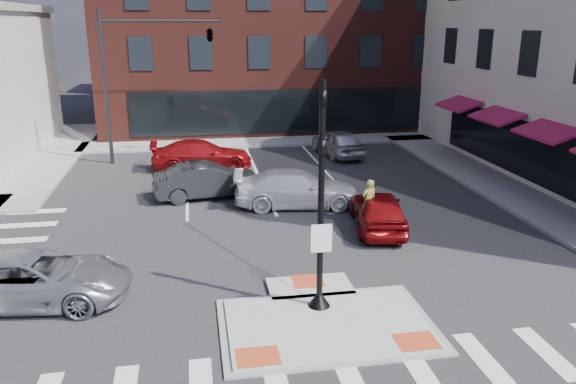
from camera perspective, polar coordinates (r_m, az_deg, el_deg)
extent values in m
plane|color=#28282B|center=(15.06, 3.51, -12.55)|extent=(120.00, 120.00, 0.00)
cube|color=gray|center=(14.63, 3.97, -13.40)|extent=(5.40, 3.60, 0.06)
cube|color=#A8A8A3|center=(14.61, 3.97, -13.30)|extent=(5.00, 3.20, 0.12)
cube|color=#A8A8A3|center=(16.41, 2.24, -9.66)|extent=(2.40, 1.40, 0.12)
cube|color=#C64323|center=(13.29, -3.08, -16.35)|extent=(1.00, 0.80, 0.01)
cube|color=#C64323|center=(14.14, 12.92, -14.55)|extent=(1.00, 0.80, 0.01)
cube|color=#C64323|center=(16.64, 2.03, -9.01)|extent=(0.90, 0.90, 0.01)
cube|color=gray|center=(34.47, -22.76, 3.39)|extent=(3.00, 20.00, 0.15)
cube|color=gray|center=(27.64, 20.91, 0.46)|extent=(3.00, 24.00, 0.15)
cube|color=gray|center=(36.02, 0.25, 5.26)|extent=(26.00, 3.00, 0.15)
cube|color=#4B1C17|center=(45.14, -2.03, 17.13)|extent=(24.00, 18.00, 15.00)
cube|color=black|center=(36.68, -0.02, 8.22)|extent=(20.00, 0.12, 2.80)
cube|color=black|center=(27.88, 23.40, 3.77)|extent=(0.12, 16.00, 2.60)
cube|color=#B7184C|center=(27.26, 22.48, 6.51)|extent=(1.46, 3.00, 0.58)
cube|color=#B7184C|center=(32.43, 16.94, 8.56)|extent=(1.46, 3.00, 0.58)
cube|color=slate|center=(64.78, -10.85, 14.61)|extent=(10.00, 12.00, 10.00)
cube|color=brown|center=(67.83, 0.60, 15.84)|extent=(12.00, 12.00, 12.00)
cone|color=black|center=(15.24, 3.19, -10.70)|extent=(0.60, 0.60, 0.45)
cylinder|color=black|center=(14.14, 3.38, -0.40)|extent=(0.16, 0.16, 5.80)
cube|color=white|center=(14.40, 3.41, -4.72)|extent=(0.55, 0.04, 0.75)
imported|color=black|center=(13.66, 3.54, 8.04)|extent=(0.18, 0.22, 1.10)
imported|color=black|center=(13.89, 3.45, 3.14)|extent=(0.18, 0.22, 1.10)
cylinder|color=black|center=(31.23, -18.03, 9.92)|extent=(0.20, 0.20, 8.00)
cylinder|color=black|center=(30.76, -12.87, 16.59)|extent=(6.00, 0.14, 0.14)
imported|color=black|center=(30.76, -7.96, 15.72)|extent=(0.48, 2.24, 0.90)
imported|color=#A9ABB0|center=(16.91, -24.31, -7.99)|extent=(5.34, 2.92, 1.42)
imported|color=maroon|center=(20.96, 9.18, -1.83)|extent=(2.44, 4.52, 1.46)
imported|color=silver|center=(23.23, 0.94, 0.34)|extent=(5.41, 2.70, 1.51)
imported|color=#292A2E|center=(24.65, -8.16, 1.19)|extent=(4.85, 2.32, 1.53)
imported|color=silver|center=(32.22, 5.08, 5.05)|extent=(2.53, 4.75, 1.54)
imported|color=maroon|center=(29.50, -8.77, 3.75)|extent=(5.19, 2.19, 1.50)
imported|color=#3F3F44|center=(20.59, 8.13, -3.06)|extent=(0.97, 1.66, 0.82)
imported|color=#E6E051|center=(20.33, 8.23, -0.87)|extent=(0.66, 0.53, 1.58)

